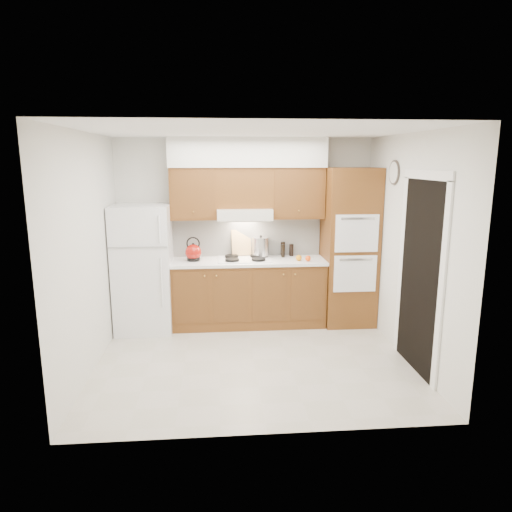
# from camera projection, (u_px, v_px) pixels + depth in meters

# --- Properties ---
(floor) EXTENTS (3.60, 3.60, 0.00)m
(floor) POSITION_uv_depth(u_px,v_px,m) (254.00, 359.00, 5.37)
(floor) COLOR #BDB4A5
(floor) RESTS_ON ground
(ceiling) EXTENTS (3.60, 3.60, 0.00)m
(ceiling) POSITION_uv_depth(u_px,v_px,m) (253.00, 131.00, 4.83)
(ceiling) COLOR white
(ceiling) RESTS_ON wall_back
(wall_back) EXTENTS (3.60, 0.02, 2.60)m
(wall_back) POSITION_uv_depth(u_px,v_px,m) (245.00, 231.00, 6.56)
(wall_back) COLOR silver
(wall_back) RESTS_ON floor
(wall_left) EXTENTS (0.02, 3.00, 2.60)m
(wall_left) POSITION_uv_depth(u_px,v_px,m) (88.00, 254.00, 4.95)
(wall_left) COLOR silver
(wall_left) RESTS_ON floor
(wall_right) EXTENTS (0.02, 3.00, 2.60)m
(wall_right) POSITION_uv_depth(u_px,v_px,m) (409.00, 249.00, 5.24)
(wall_right) COLOR silver
(wall_right) RESTS_ON floor
(fridge) EXTENTS (0.75, 0.72, 1.72)m
(fridge) POSITION_uv_depth(u_px,v_px,m) (144.00, 268.00, 6.18)
(fridge) COLOR white
(fridge) RESTS_ON floor
(base_cabinets) EXTENTS (2.11, 0.60, 0.90)m
(base_cabinets) POSITION_uv_depth(u_px,v_px,m) (249.00, 294.00, 6.44)
(base_cabinets) COLOR brown
(base_cabinets) RESTS_ON floor
(countertop) EXTENTS (2.13, 0.62, 0.04)m
(countertop) POSITION_uv_depth(u_px,v_px,m) (249.00, 261.00, 6.34)
(countertop) COLOR white
(countertop) RESTS_ON base_cabinets
(backsplash) EXTENTS (2.11, 0.03, 0.56)m
(backsplash) POSITION_uv_depth(u_px,v_px,m) (247.00, 237.00, 6.56)
(backsplash) COLOR white
(backsplash) RESTS_ON countertop
(oven_cabinet) EXTENTS (0.70, 0.65, 2.20)m
(oven_cabinet) POSITION_uv_depth(u_px,v_px,m) (349.00, 247.00, 6.40)
(oven_cabinet) COLOR brown
(oven_cabinet) RESTS_ON floor
(upper_cab_left) EXTENTS (0.63, 0.33, 0.70)m
(upper_cab_left) POSITION_uv_depth(u_px,v_px,m) (194.00, 194.00, 6.23)
(upper_cab_left) COLOR brown
(upper_cab_left) RESTS_ON wall_back
(upper_cab_right) EXTENTS (0.73, 0.33, 0.70)m
(upper_cab_right) POSITION_uv_depth(u_px,v_px,m) (297.00, 193.00, 6.34)
(upper_cab_right) COLOR brown
(upper_cab_right) RESTS_ON wall_back
(range_hood) EXTENTS (0.75, 0.45, 0.15)m
(range_hood) POSITION_uv_depth(u_px,v_px,m) (244.00, 214.00, 6.28)
(range_hood) COLOR silver
(range_hood) RESTS_ON wall_back
(upper_cab_over_hood) EXTENTS (0.75, 0.33, 0.55)m
(upper_cab_over_hood) POSITION_uv_depth(u_px,v_px,m) (244.00, 188.00, 6.27)
(upper_cab_over_hood) COLOR brown
(upper_cab_over_hood) RESTS_ON range_hood
(soffit) EXTENTS (2.13, 0.36, 0.40)m
(soffit) POSITION_uv_depth(u_px,v_px,m) (247.00, 152.00, 6.16)
(soffit) COLOR silver
(soffit) RESTS_ON wall_back
(cooktop) EXTENTS (0.74, 0.50, 0.01)m
(cooktop) POSITION_uv_depth(u_px,v_px,m) (245.00, 259.00, 6.35)
(cooktop) COLOR white
(cooktop) RESTS_ON countertop
(doorway) EXTENTS (0.02, 0.90, 2.10)m
(doorway) POSITION_uv_depth(u_px,v_px,m) (420.00, 277.00, 4.95)
(doorway) COLOR black
(doorway) RESTS_ON floor
(wall_clock) EXTENTS (0.02, 0.30, 0.30)m
(wall_clock) POSITION_uv_depth(u_px,v_px,m) (394.00, 172.00, 5.60)
(wall_clock) COLOR #3F3833
(wall_clock) RESTS_ON wall_right
(kettle) EXTENTS (0.23, 0.23, 0.22)m
(kettle) POSITION_uv_depth(u_px,v_px,m) (193.00, 252.00, 6.25)
(kettle) COLOR maroon
(kettle) RESTS_ON countertop
(cutting_board) EXTENTS (0.29, 0.13, 0.37)m
(cutting_board) POSITION_uv_depth(u_px,v_px,m) (241.00, 243.00, 6.54)
(cutting_board) COLOR tan
(cutting_board) RESTS_ON countertop
(stock_pot) EXTENTS (0.30, 0.30, 0.25)m
(stock_pot) POSITION_uv_depth(u_px,v_px,m) (261.00, 246.00, 6.48)
(stock_pot) COLOR silver
(stock_pot) RESTS_ON cooktop
(condiment_a) EXTENTS (0.06, 0.06, 0.19)m
(condiment_a) POSITION_uv_depth(u_px,v_px,m) (283.00, 251.00, 6.49)
(condiment_a) COLOR black
(condiment_a) RESTS_ON countertop
(condiment_b) EXTENTS (0.06, 0.06, 0.20)m
(condiment_b) POSITION_uv_depth(u_px,v_px,m) (283.00, 249.00, 6.61)
(condiment_b) COLOR black
(condiment_b) RESTS_ON countertop
(condiment_c) EXTENTS (0.08, 0.08, 0.17)m
(condiment_c) POSITION_uv_depth(u_px,v_px,m) (291.00, 250.00, 6.59)
(condiment_c) COLOR black
(condiment_c) RESTS_ON countertop
(orange_near) EXTENTS (0.10, 0.10, 0.08)m
(orange_near) POSITION_uv_depth(u_px,v_px,m) (308.00, 258.00, 6.25)
(orange_near) COLOR #F44A0C
(orange_near) RESTS_ON countertop
(orange_far) EXTENTS (0.10, 0.10, 0.08)m
(orange_far) POSITION_uv_depth(u_px,v_px,m) (299.00, 258.00, 6.27)
(orange_far) COLOR orange
(orange_far) RESTS_ON countertop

